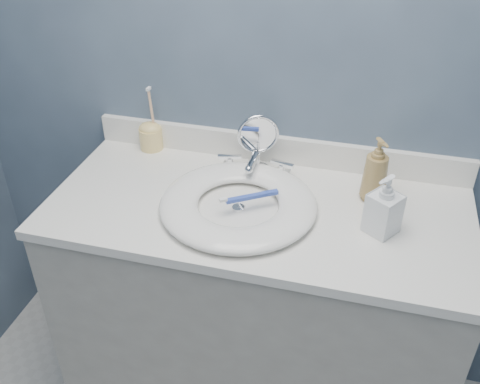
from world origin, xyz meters
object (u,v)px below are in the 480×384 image
(makeup_mirror, at_px, (258,141))
(soap_bottle_clear, at_px, (385,205))
(soap_bottle_amber, at_px, (376,170))
(toothbrush_holder, at_px, (151,135))

(makeup_mirror, bearing_deg, soap_bottle_clear, -50.43)
(makeup_mirror, height_order, soap_bottle_clear, makeup_mirror)
(soap_bottle_amber, height_order, soap_bottle_clear, soap_bottle_amber)
(soap_bottle_clear, distance_m, toothbrush_holder, 0.82)
(soap_bottle_clear, relative_size, toothbrush_holder, 0.77)
(makeup_mirror, relative_size, soap_bottle_amber, 0.98)
(soap_bottle_amber, bearing_deg, soap_bottle_clear, -109.10)
(soap_bottle_clear, bearing_deg, soap_bottle_amber, 136.41)
(makeup_mirror, distance_m, soap_bottle_amber, 0.37)
(soap_bottle_clear, bearing_deg, toothbrush_holder, -164.75)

